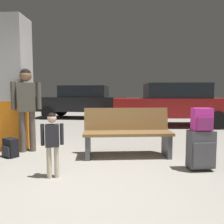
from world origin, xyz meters
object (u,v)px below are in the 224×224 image
Objects in this scene: child at (52,138)px; backpack_dark_floor at (10,148)px; backpack_bright at (202,120)px; structural_pillar at (15,84)px; parked_car_far at (82,101)px; suitcase at (201,149)px; bench at (127,132)px; adult at (26,101)px; parked_car_near at (172,103)px.

child is 1.48m from backpack_dark_floor.
backpack_bright is at bearing 11.28° from child.
structural_pillar is 2.21m from child.
backpack_bright is at bearing -18.52° from structural_pillar.
parked_car_far reaches higher than backpack_dark_floor.
backpack_bright is at bearing -104.87° from suitcase.
bench is 2.07m from adult.
suitcase is at bearing -18.51° from structural_pillar.
backpack_bright is at bearing -96.46° from parked_car_near.
backpack_dark_floor is at bearing 171.47° from backpack_bright.
bench is 2.16m from backpack_dark_floor.
parked_car_far is at bearing 87.04° from structural_pillar.
backpack_bright is 0.21× the size of adult.
structural_pillar is at bearing -138.98° from parked_car_near.
parked_car_near reaches higher than bench.
parked_car_far is (-3.17, 6.81, 0.48)m from suitcase.
suitcase is 3.28m from adult.
parked_car_near is (0.52, 4.62, 0.03)m from backpack_bright.
suitcase is at bearing -8.53° from backpack_dark_floor.
bench is 0.39× the size of parked_car_far.
backpack_bright reaches higher than bench.
backpack_dark_floor is at bearing -90.64° from parked_car_far.
child is 2.65× the size of backpack_dark_floor.
structural_pillar is 3.79m from suitcase.
parked_car_far reaches higher than child.
backpack_bright reaches higher than suitcase.
adult is 0.39× the size of parked_car_far.
structural_pillar reaches higher than bench.
parked_car_far is 4.29m from parked_car_near.
backpack_dark_floor is (-1.11, 0.91, -0.39)m from child.
parked_car_far reaches higher than backpack_bright.
child reaches higher than suitcase.
structural_pillar is 2.57m from bench.
bench is 4.28m from parked_car_near.
parked_car_far is (-2.07, 6.13, 0.36)m from bench.
adult is at bearing -37.41° from structural_pillar.
suitcase is at bearing -31.68° from bench.
child is 0.21× the size of parked_car_far.
backpack_bright reaches higher than child.
backpack_dark_floor is at bearing -132.27° from parked_car_near.
structural_pillar reaches higher than backpack_dark_floor.
suitcase is at bearing 11.29° from child.
structural_pillar is 1.66× the size of adult.
parked_car_near is (3.61, 3.75, -0.21)m from adult.
suitcase is 4.68m from parked_car_near.
backpack_dark_floor is 0.08× the size of parked_car_near.
parked_car_far is (0.29, 5.65, -0.54)m from structural_pillar.
adult is (-3.09, 0.87, 0.24)m from backpack_bright.
adult is at bearing 126.28° from child.
bench is at bearing 47.01° from child.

